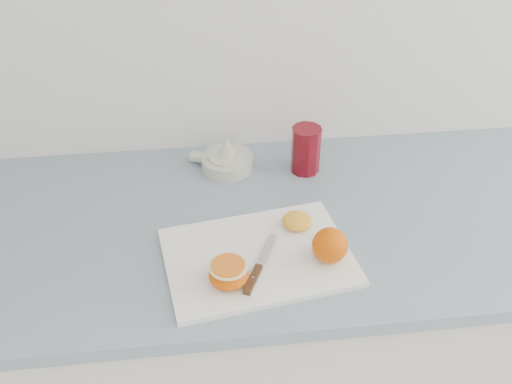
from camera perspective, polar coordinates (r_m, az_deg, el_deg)
counter at (r=1.56m, az=2.84°, el=-15.02°), size 2.35×0.64×0.89m
cutting_board at (r=1.13m, az=0.20°, el=-6.51°), size 0.40×0.31×0.01m
whole_orange at (r=1.10m, az=7.40°, el=-5.32°), size 0.07×0.07×0.07m
half_orange at (r=1.06m, az=-2.77°, el=-8.17°), size 0.07×0.07×0.05m
squeezed_shell at (r=1.19m, az=4.13°, el=-2.88°), size 0.06×0.06×0.03m
paring_knife at (r=1.08m, az=-0.05°, el=-8.18°), size 0.09×0.16×0.01m
citrus_juicer at (r=1.37m, az=-2.94°, el=3.26°), size 0.16×0.13×0.08m
red_tumbler at (r=1.35m, az=4.99°, el=4.08°), size 0.07×0.07×0.12m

